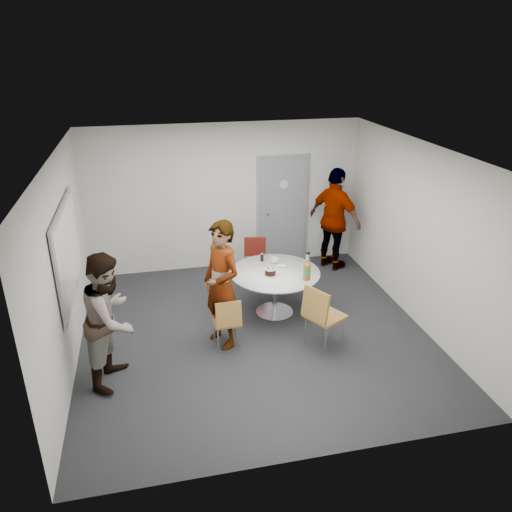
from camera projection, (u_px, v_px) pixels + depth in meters
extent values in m
plane|color=black|center=(254.00, 333.00, 7.43)|extent=(5.00, 5.00, 0.00)
plane|color=silver|center=(254.00, 151.00, 6.35)|extent=(5.00, 5.00, 0.00)
plane|color=beige|center=(225.00, 198.00, 9.12)|extent=(5.00, 0.00, 5.00)
plane|color=beige|center=(64.00, 266.00, 6.39)|extent=(0.00, 5.00, 5.00)
plane|color=beige|center=(419.00, 235.00, 7.39)|extent=(0.00, 5.00, 5.00)
plane|color=beige|center=(312.00, 350.00, 4.65)|extent=(5.00, 0.00, 5.00)
cube|color=slate|center=(283.00, 211.00, 9.45)|extent=(0.90, 0.05, 2.05)
cube|color=gray|center=(283.00, 210.00, 9.47)|extent=(1.02, 0.04, 2.12)
cylinder|color=#B2BFC6|center=(284.00, 184.00, 9.21)|extent=(0.16, 0.01, 0.16)
cylinder|color=silver|center=(267.00, 213.00, 9.33)|extent=(0.04, 0.14, 0.04)
cube|color=gray|center=(68.00, 252.00, 6.53)|extent=(0.03, 1.90, 1.25)
cube|color=white|center=(69.00, 252.00, 6.54)|extent=(0.01, 1.78, 1.13)
cylinder|color=silver|center=(275.00, 272.00, 7.69)|extent=(1.39, 1.39, 0.03)
cylinder|color=silver|center=(275.00, 293.00, 7.83)|extent=(0.09, 0.09, 0.67)
cylinder|color=silver|center=(274.00, 312.00, 7.97)|extent=(0.59, 0.59, 0.02)
cylinder|color=silver|center=(270.00, 275.00, 7.57)|extent=(0.22, 0.22, 0.01)
cylinder|color=black|center=(270.00, 272.00, 7.55)|extent=(0.16, 0.16, 0.09)
cylinder|color=white|center=(270.00, 269.00, 7.53)|extent=(0.17, 0.17, 0.02)
cylinder|color=brown|center=(307.00, 272.00, 7.38)|extent=(0.11, 0.11, 0.25)
cylinder|color=#327F37|center=(307.00, 271.00, 7.38)|extent=(0.11, 0.11, 0.09)
cone|color=brown|center=(307.00, 263.00, 7.32)|extent=(0.10, 0.10, 0.05)
cylinder|color=#519342|center=(307.00, 260.00, 7.31)|extent=(0.04, 0.04, 0.03)
imported|color=white|center=(274.00, 260.00, 7.96)|extent=(0.17, 0.17, 0.09)
cylinder|color=black|center=(262.00, 257.00, 8.04)|extent=(0.05, 0.05, 0.12)
cylinder|color=silver|center=(308.00, 259.00, 7.91)|extent=(0.07, 0.07, 0.17)
cylinder|color=black|center=(308.00, 253.00, 7.87)|extent=(0.07, 0.07, 0.03)
cube|color=pink|center=(256.00, 264.00, 7.90)|extent=(0.15, 0.12, 0.02)
ellipsoid|color=silver|center=(282.00, 266.00, 7.84)|extent=(0.16, 0.16, 0.03)
cube|color=brown|center=(226.00, 321.00, 6.96)|extent=(0.39, 0.39, 0.03)
cube|color=brown|center=(229.00, 314.00, 6.72)|extent=(0.36, 0.09, 0.36)
cylinder|color=silver|center=(235.00, 326.00, 7.21)|extent=(0.02, 0.02, 0.40)
cylinder|color=silver|center=(214.00, 329.00, 7.14)|extent=(0.02, 0.02, 0.40)
cylinder|color=silver|center=(240.00, 337.00, 6.94)|extent=(0.02, 0.02, 0.40)
cylinder|color=silver|center=(218.00, 340.00, 6.87)|extent=(0.02, 0.02, 0.40)
cube|color=brown|center=(325.00, 316.00, 6.91)|extent=(0.62, 0.62, 0.04)
cube|color=brown|center=(315.00, 305.00, 6.67)|extent=(0.30, 0.43, 0.44)
cylinder|color=silver|center=(343.00, 332.00, 6.99)|extent=(0.02, 0.02, 0.49)
cylinder|color=silver|center=(323.00, 321.00, 7.25)|extent=(0.02, 0.02, 0.49)
cylinder|color=silver|center=(325.00, 342.00, 6.76)|extent=(0.02, 0.02, 0.49)
cylinder|color=silver|center=(305.00, 331.00, 7.02)|extent=(0.02, 0.02, 0.49)
cube|color=maroon|center=(255.00, 262.00, 8.71)|extent=(0.47, 0.47, 0.03)
cube|color=maroon|center=(255.00, 247.00, 8.80)|extent=(0.39, 0.15, 0.38)
cylinder|color=silver|center=(246.00, 278.00, 8.64)|extent=(0.02, 0.02, 0.43)
cylinder|color=silver|center=(265.00, 277.00, 8.65)|extent=(0.02, 0.02, 0.43)
cylinder|color=silver|center=(246.00, 270.00, 8.94)|extent=(0.02, 0.02, 0.43)
cylinder|color=silver|center=(264.00, 269.00, 8.95)|extent=(0.02, 0.02, 0.43)
imported|color=#A5C6EA|center=(222.00, 285.00, 6.83)|extent=(0.70, 0.80, 1.84)
imported|color=white|center=(110.00, 319.00, 6.11)|extent=(0.89, 1.01, 1.74)
imported|color=black|center=(335.00, 220.00, 9.18)|extent=(0.99, 1.21, 1.92)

